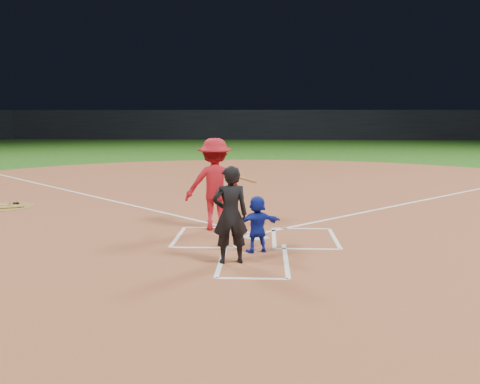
{
  "coord_description": "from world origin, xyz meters",
  "views": [
    {
      "loc": [
        0.2,
        -10.62,
        2.44
      ],
      "look_at": [
        -0.3,
        -0.4,
        1.0
      ],
      "focal_mm": 40.0,
      "sensor_mm": 36.0,
      "label": 1
    }
  ],
  "objects_px": {
    "catcher": "(257,224)",
    "home_plate": "(256,237)",
    "on_deck_circle": "(2,207)",
    "batter_at_plate": "(215,184)",
    "umpire": "(230,215)"
  },
  "relations": [
    {
      "from": "catcher",
      "to": "home_plate",
      "type": "bearing_deg",
      "value": -109.18
    },
    {
      "from": "home_plate",
      "to": "on_deck_circle",
      "type": "height_order",
      "value": "home_plate"
    },
    {
      "from": "batter_at_plate",
      "to": "home_plate",
      "type": "bearing_deg",
      "value": -40.54
    },
    {
      "from": "umpire",
      "to": "home_plate",
      "type": "bearing_deg",
      "value": -114.65
    },
    {
      "from": "umpire",
      "to": "batter_at_plate",
      "type": "height_order",
      "value": "batter_at_plate"
    },
    {
      "from": "umpire",
      "to": "on_deck_circle",
      "type": "bearing_deg",
      "value": -52.06
    },
    {
      "from": "on_deck_circle",
      "to": "umpire",
      "type": "relative_size",
      "value": 1.04
    },
    {
      "from": "on_deck_circle",
      "to": "catcher",
      "type": "distance_m",
      "value": 8.41
    },
    {
      "from": "catcher",
      "to": "umpire",
      "type": "distance_m",
      "value": 0.92
    },
    {
      "from": "catcher",
      "to": "batter_at_plate",
      "type": "distance_m",
      "value": 2.21
    },
    {
      "from": "umpire",
      "to": "batter_at_plate",
      "type": "bearing_deg",
      "value": -92.43
    },
    {
      "from": "home_plate",
      "to": "batter_at_plate",
      "type": "distance_m",
      "value": 1.54
    },
    {
      "from": "home_plate",
      "to": "on_deck_circle",
      "type": "bearing_deg",
      "value": -25.97
    },
    {
      "from": "home_plate",
      "to": "catcher",
      "type": "relative_size",
      "value": 0.58
    },
    {
      "from": "catcher",
      "to": "umpire",
      "type": "bearing_deg",
      "value": 38.47
    }
  ]
}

